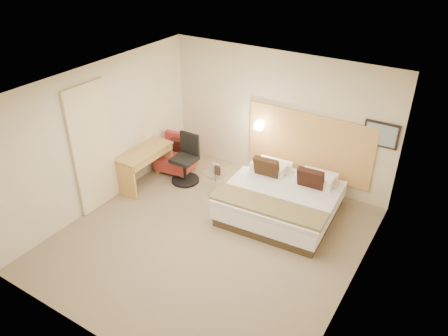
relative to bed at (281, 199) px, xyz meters
The scene contains 20 objects.
floor 1.53m from the bed, 118.63° to the right, with size 4.80×5.00×0.02m, color #7A6852.
ceiling 2.82m from the bed, 118.63° to the right, with size 4.80×5.00×0.02m, color white.
wall_back 1.74m from the bed, 120.73° to the left, with size 4.80×0.02×2.70m, color beige.
wall_front 4.02m from the bed, 100.60° to the right, with size 4.80×0.02×2.70m, color beige.
wall_left 3.54m from the bed, 157.28° to the right, with size 0.02×5.00×2.70m, color beige.
wall_right 2.38m from the bed, 37.65° to the right, with size 0.02×5.00×2.70m, color beige.
headboard_panel 1.32m from the bed, 90.70° to the left, with size 2.60×0.04×1.30m, color tan.
art_frame 2.12m from the bed, 41.90° to the left, with size 0.62×0.03×0.47m, color black.
art_canvas 2.11m from the bed, 41.41° to the left, with size 0.54×0.01×0.39m, color #7890A5.
lamp_arm 1.75m from the bed, 133.75° to the left, with size 0.02×0.02×0.12m, color white.
lamp_shade 1.71m from the bed, 135.34° to the left, with size 0.15×0.15×0.15m, color #FFEDC6.
curtain 3.56m from the bed, 153.12° to the right, with size 0.06×0.90×2.42m, color beige.
bottle_a 1.50m from the bed, behind, with size 0.05×0.05×0.18m, color #86B3CF.
bottle_b 1.41m from the bed, behind, with size 0.05×0.05×0.18m, color #8DA7DA.
menu_folder 1.36m from the bed, behind, with size 0.11×0.04×0.19m, color #372416.
bed is the anchor object (origin of this frame).
lounge_chair 2.65m from the bed, behind, with size 0.83×0.76×0.79m.
side_table 1.40m from the bed, behind, with size 0.45×0.45×0.49m.
desk 2.89m from the bed, 169.89° to the right, with size 0.57×1.25×0.78m.
desk_chair 2.20m from the bed, behind, with size 0.59×0.59×1.03m.
Camera 1 is at (3.35, -4.92, 4.86)m, focal length 35.00 mm.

